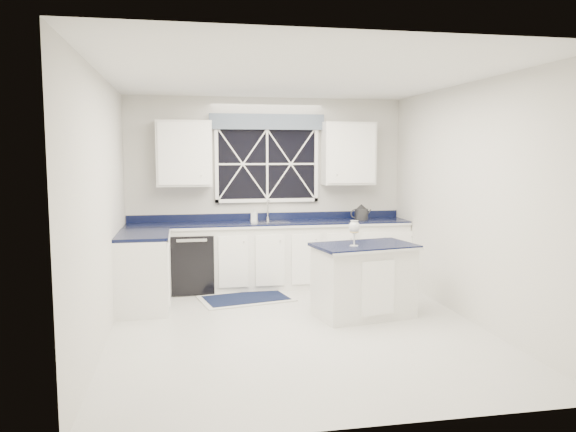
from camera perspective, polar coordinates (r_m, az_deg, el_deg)
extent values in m
plane|color=#B6B6B1|center=(6.24, 1.01, -11.39)|extent=(4.50, 4.50, 0.00)
cube|color=beige|center=(8.17, -2.17, 2.50)|extent=(4.00, 0.10, 2.70)
cube|color=silver|center=(7.99, -1.82, -4.10)|extent=(3.98, 0.60, 0.90)
cube|color=silver|center=(7.13, -14.49, -5.58)|extent=(0.60, 1.00, 0.90)
cube|color=black|center=(7.92, -1.84, -0.75)|extent=(3.98, 0.64, 0.04)
cube|color=black|center=(7.91, -9.75, -4.59)|extent=(0.60, 0.58, 0.82)
cube|color=black|center=(8.13, -2.15, 5.30)|extent=(1.40, 0.02, 1.00)
cube|color=#505E6E|center=(8.08, -2.11, 9.55)|extent=(1.65, 0.04, 0.22)
cube|color=silver|center=(7.90, -10.52, 6.25)|extent=(0.75, 0.34, 0.90)
cube|color=silver|center=(8.25, 6.14, 6.33)|extent=(0.75, 0.34, 0.90)
cylinder|color=silver|center=(8.13, -2.08, -0.28)|extent=(0.05, 0.05, 0.04)
cylinder|color=silver|center=(8.12, -2.08, 0.70)|extent=(0.02, 0.02, 0.28)
cylinder|color=silver|center=(8.02, -1.99, 1.56)|extent=(0.02, 0.18, 0.02)
cube|color=silver|center=(6.67, 7.71, -6.63)|extent=(1.19, 0.82, 0.82)
cube|color=black|center=(6.59, 7.76, -3.01)|extent=(1.25, 0.88, 0.04)
cube|color=#BBBAB5|center=(7.46, -4.28, -8.37)|extent=(1.30, 0.95, 0.01)
cube|color=black|center=(7.45, -4.28, -8.30)|extent=(1.15, 0.79, 0.01)
cylinder|color=#2E2E31|center=(8.23, 7.47, 0.17)|extent=(0.21, 0.21, 0.16)
cone|color=#2E2E31|center=(8.22, 7.48, 0.96)|extent=(0.17, 0.17, 0.07)
torus|color=#2E2E31|center=(8.19, 6.80, 0.23)|extent=(0.13, 0.03, 0.13)
cylinder|color=#2E2E31|center=(8.27, 8.20, 0.35)|extent=(0.08, 0.02, 0.10)
cylinder|color=silver|center=(6.44, 6.72, -3.01)|extent=(0.10, 0.10, 0.01)
cylinder|color=silver|center=(6.43, 6.73, -2.29)|extent=(0.02, 0.02, 0.16)
ellipsoid|color=silver|center=(6.41, 6.75, -1.15)|extent=(0.12, 0.12, 0.16)
cylinder|color=#D3B96F|center=(6.41, 6.74, -1.39)|extent=(0.10, 0.10, 0.07)
imported|color=silver|center=(8.00, -3.45, 0.12)|extent=(0.10, 0.11, 0.18)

